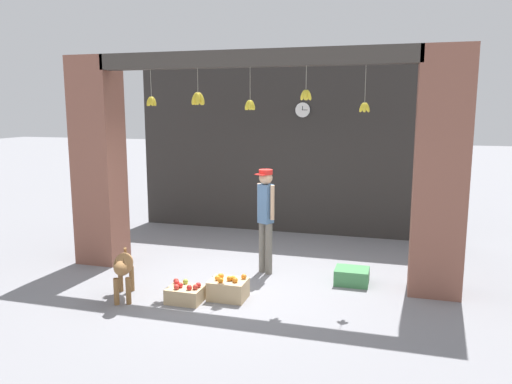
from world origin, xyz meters
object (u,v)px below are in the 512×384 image
Objects in this scene: produce_box_green at (352,276)px; wall_clock at (303,110)px; dog at (123,267)px; shopkeeper at (266,213)px; fruit_crate_oranges at (228,289)px; fruit_crate_apples at (185,294)px; water_bottle at (213,284)px.

wall_clock is (-1.31, 2.75, 2.42)m from produce_box_green.
wall_clock is at bearing 133.78° from dog.
wall_clock reaches higher than produce_box_green.
produce_box_green is at bearing 91.37° from dog.
shopkeeper reaches higher than fruit_crate_oranges.
shopkeeper is 1.85m from fruit_crate_apples.
water_bottle is (0.23, 0.47, -0.01)m from fruit_crate_apples.
produce_box_green is (1.37, -0.13, -0.86)m from shopkeeper.
fruit_crate_oranges reaches higher than water_bottle.
fruit_crate_oranges is (1.37, 0.39, -0.31)m from dog.
shopkeeper is at bearing 110.11° from dog.
fruit_crate_oranges is 1.08× the size of fruit_crate_apples.
fruit_crate_oranges reaches higher than fruit_crate_apples.
wall_clock is at bearing 86.04° from fruit_crate_oranges.
fruit_crate_oranges is 1.90m from produce_box_green.
shopkeeper is 3.27× the size of fruit_crate_oranges.
dog is 1.77× the size of fruit_crate_oranges.
produce_box_green is (1.57, 1.07, -0.03)m from fruit_crate_oranges.
fruit_crate_oranges is at bearing 27.22° from fruit_crate_apples.
water_bottle is 4.40m from wall_clock.
fruit_crate_oranges reaches higher than produce_box_green.
fruit_crate_oranges is 0.59m from fruit_crate_apples.
shopkeeper is at bearing 63.17° from water_bottle.
wall_clock is at bearing 115.41° from produce_box_green.
fruit_crate_apples is 1.49× the size of wall_clock.
fruit_crate_oranges is 1.61× the size of wall_clock.
dog is 2.30m from shopkeeper.
shopkeeper is at bearing 63.53° from fruit_crate_apples.
fruit_crate_oranges is at bearing 80.84° from dog.
water_bottle is (1.08, 0.59, -0.35)m from dog.
fruit_crate_apples is (0.85, 0.12, -0.34)m from dog.
produce_box_green is at bearing -64.59° from wall_clock.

